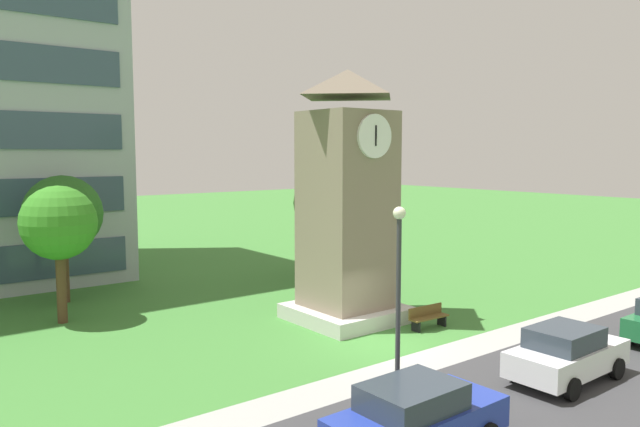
{
  "coord_description": "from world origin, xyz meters",
  "views": [
    {
      "loc": [
        -14.8,
        -15.47,
        6.93
      ],
      "look_at": [
        0.63,
        4.42,
        4.41
      ],
      "focal_mm": 34.16,
      "sensor_mm": 36.0,
      "label": 1
    }
  ],
  "objects": [
    {
      "name": "ground_plane",
      "position": [
        0.0,
        0.0,
        0.0
      ],
      "size": [
        160.0,
        160.0,
        0.0
      ],
      "primitive_type": "plane",
      "color": "#3D7A33"
    },
    {
      "name": "street_asphalt",
      "position": [
        0.0,
        -6.47,
        0.0
      ],
      "size": [
        120.0,
        7.2,
        0.01
      ],
      "primitive_type": "cube",
      "color": "#38383A",
      "rests_on": "ground"
    },
    {
      "name": "kerb_strip",
      "position": [
        0.0,
        -2.07,
        0.0
      ],
      "size": [
        120.0,
        1.6,
        0.01
      ],
      "primitive_type": "cube",
      "color": "#9E9E99",
      "rests_on": "ground"
    },
    {
      "name": "clock_tower",
      "position": [
        1.27,
        3.41,
        4.57
      ],
      "size": [
        4.17,
        4.17,
        10.25
      ],
      "color": "gray",
      "rests_on": "ground"
    },
    {
      "name": "park_bench",
      "position": [
        3.0,
        0.5,
        0.46
      ],
      "size": [
        1.82,
        0.55,
        0.88
      ],
      "color": "brown",
      "rests_on": "ground"
    },
    {
      "name": "street_lamp",
      "position": [
        -2.8,
        -3.59,
        3.41
      ],
      "size": [
        0.36,
        0.36,
        5.45
      ],
      "color": "#333338",
      "rests_on": "ground"
    },
    {
      "name": "tree_near_tower",
      "position": [
        -8.22,
        10.21,
        4.08
      ],
      "size": [
        3.0,
        3.0,
        5.62
      ],
      "color": "#513823",
      "rests_on": "ground"
    },
    {
      "name": "tree_by_building",
      "position": [
        5.64,
        10.32,
        4.2
      ],
      "size": [
        3.58,
        3.58,
        6.01
      ],
      "color": "#513823",
      "rests_on": "ground"
    },
    {
      "name": "tree_streetside",
      "position": [
        -7.12,
        13.7,
        4.12
      ],
      "size": [
        3.54,
        3.54,
        5.91
      ],
      "color": "#513823",
      "rests_on": "ground"
    },
    {
      "name": "parked_car_blue",
      "position": [
        -4.79,
        -6.19,
        0.86
      ],
      "size": [
        4.46,
        2.11,
        1.69
      ],
      "color": "#23389E",
      "rests_on": "ground"
    },
    {
      "name": "parked_car_white",
      "position": [
        2.13,
        -5.88,
        0.86
      ],
      "size": [
        4.25,
        2.06,
        1.69
      ],
      "color": "silver",
      "rests_on": "ground"
    }
  ]
}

